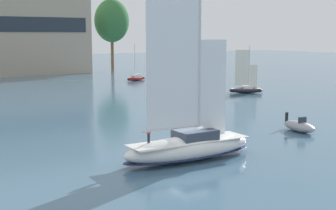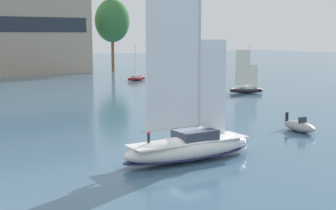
{
  "view_description": "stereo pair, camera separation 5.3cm",
  "coord_description": "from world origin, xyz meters",
  "px_view_note": "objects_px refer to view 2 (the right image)",
  "views": [
    {
      "loc": [
        -19.96,
        -28.4,
        9.39
      ],
      "look_at": [
        0.0,
        3.0,
        3.86
      ],
      "focal_mm": 50.0,
      "sensor_mm": 36.0,
      "label": 1
    },
    {
      "loc": [
        -19.92,
        -28.43,
        9.39
      ],
      "look_at": [
        0.0,
        3.0,
        3.86
      ],
      "focal_mm": 50.0,
      "sensor_mm": 36.0,
      "label": 2
    }
  ],
  "objects_px": {
    "sailboat_main": "(189,145)",
    "sailboat_moored_outer_mooring": "(246,89)",
    "tree_shore_right": "(112,21)",
    "sailboat_moored_mid_channel": "(182,76)",
    "motor_tender": "(299,126)",
    "sailboat_moored_far_slip": "(137,78)"
  },
  "relations": [
    {
      "from": "sailboat_moored_far_slip",
      "to": "sailboat_moored_outer_mooring",
      "type": "height_order",
      "value": "sailboat_moored_outer_mooring"
    },
    {
      "from": "sailboat_moored_outer_mooring",
      "to": "motor_tender",
      "type": "height_order",
      "value": "sailboat_moored_outer_mooring"
    },
    {
      "from": "sailboat_moored_outer_mooring",
      "to": "sailboat_moored_mid_channel",
      "type": "bearing_deg",
      "value": 77.11
    },
    {
      "from": "sailboat_main",
      "to": "sailboat_moored_far_slip",
      "type": "xyz_separation_m",
      "value": [
        27.07,
        58.07,
        -0.67
      ]
    },
    {
      "from": "tree_shore_right",
      "to": "sailboat_moored_far_slip",
      "type": "xyz_separation_m",
      "value": [
        -7.55,
        -27.08,
        -12.71
      ]
    },
    {
      "from": "sailboat_main",
      "to": "sailboat_moored_far_slip",
      "type": "distance_m",
      "value": 64.08
    },
    {
      "from": "tree_shore_right",
      "to": "sailboat_moored_mid_channel",
      "type": "xyz_separation_m",
      "value": [
        3.89,
        -27.1,
        -12.67
      ]
    },
    {
      "from": "sailboat_main",
      "to": "tree_shore_right",
      "type": "bearing_deg",
      "value": 67.88
    },
    {
      "from": "sailboat_main",
      "to": "sailboat_moored_outer_mooring",
      "type": "relative_size",
      "value": 1.96
    },
    {
      "from": "tree_shore_right",
      "to": "sailboat_moored_outer_mooring",
      "type": "distance_m",
      "value": 57.35
    },
    {
      "from": "sailboat_main",
      "to": "sailboat_moored_far_slip",
      "type": "relative_size",
      "value": 1.99
    },
    {
      "from": "sailboat_moored_outer_mooring",
      "to": "motor_tender",
      "type": "xyz_separation_m",
      "value": [
        -16.61,
        -26.33,
        -0.16
      ]
    },
    {
      "from": "tree_shore_right",
      "to": "sailboat_moored_outer_mooring",
      "type": "bearing_deg",
      "value": -92.76
    },
    {
      "from": "motor_tender",
      "to": "sailboat_moored_far_slip",
      "type": "bearing_deg",
      "value": 77.97
    },
    {
      "from": "tree_shore_right",
      "to": "sailboat_moored_outer_mooring",
      "type": "xyz_separation_m",
      "value": [
        -2.7,
        -55.89,
        -12.55
      ]
    },
    {
      "from": "sailboat_moored_mid_channel",
      "to": "sailboat_moored_outer_mooring",
      "type": "distance_m",
      "value": 29.54
    },
    {
      "from": "motor_tender",
      "to": "sailboat_main",
      "type": "bearing_deg",
      "value": -169.19
    },
    {
      "from": "sailboat_moored_mid_channel",
      "to": "sailboat_moored_far_slip",
      "type": "relative_size",
      "value": 1.07
    },
    {
      "from": "tree_shore_right",
      "to": "sailboat_moored_mid_channel",
      "type": "bearing_deg",
      "value": -81.82
    },
    {
      "from": "tree_shore_right",
      "to": "motor_tender",
      "type": "height_order",
      "value": "tree_shore_right"
    },
    {
      "from": "sailboat_moored_mid_channel",
      "to": "motor_tender",
      "type": "bearing_deg",
      "value": -112.82
    },
    {
      "from": "sailboat_moored_far_slip",
      "to": "motor_tender",
      "type": "height_order",
      "value": "sailboat_moored_far_slip"
    }
  ]
}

